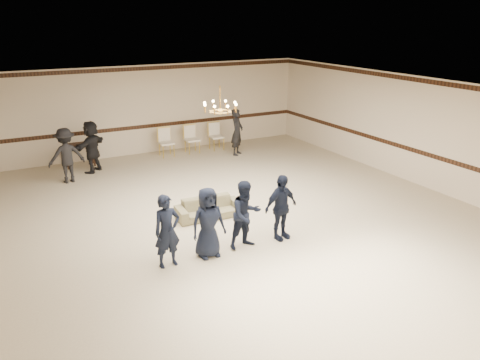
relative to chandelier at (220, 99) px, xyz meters
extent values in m
cube|color=beige|center=(0.00, -1.00, -2.88)|extent=(12.00, 14.00, 0.01)
cube|color=#31241B|center=(0.00, -1.00, 0.33)|extent=(12.00, 14.00, 0.01)
cube|color=beige|center=(0.00, 6.00, -1.27)|extent=(12.00, 0.01, 3.20)
cube|color=beige|center=(6.00, -1.00, -1.27)|extent=(0.01, 14.00, 3.20)
cube|color=#341C0F|center=(0.00, 5.99, -1.88)|extent=(12.00, 0.02, 0.14)
cube|color=#341C0F|center=(0.00, 5.99, 0.21)|extent=(12.00, 0.02, 0.14)
imported|color=black|center=(-2.40, -2.48, -2.11)|extent=(0.59, 0.41, 1.53)
imported|color=black|center=(-1.50, -2.48, -2.11)|extent=(0.76, 0.50, 1.53)
imported|color=black|center=(-0.60, -2.48, -2.11)|extent=(0.79, 0.64, 1.53)
imported|color=black|center=(0.30, -2.48, -2.11)|extent=(0.95, 0.52, 1.53)
imported|color=#7F7655|center=(-0.63, -0.60, -2.63)|extent=(1.71, 0.76, 0.49)
imported|color=black|center=(-3.32, 3.90, -2.03)|extent=(1.15, 0.74, 1.69)
imported|color=black|center=(-2.42, 4.60, -2.03)|extent=(1.49, 1.42, 1.69)
imported|color=black|center=(2.68, 4.20, -2.03)|extent=(0.73, 0.71, 1.69)
cube|color=#331C11|center=(-2.69, 5.39, -2.47)|extent=(0.97, 0.43, 0.81)
camera|label=1|loc=(-5.22, -10.93, 2.00)|focal=36.02mm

